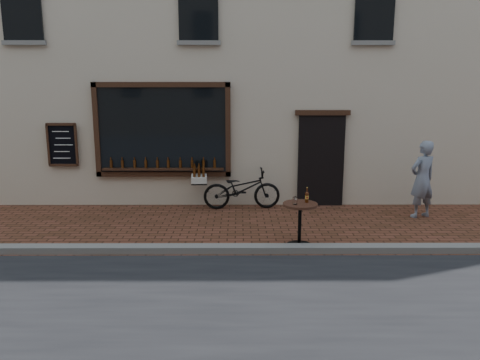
{
  "coord_description": "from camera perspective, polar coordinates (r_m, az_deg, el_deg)",
  "views": [
    {
      "loc": [
        -0.1,
        -7.68,
        2.94
      ],
      "look_at": [
        -0.06,
        1.2,
        1.1
      ],
      "focal_mm": 35.0,
      "sensor_mm": 36.0,
      "label": 1
    }
  ],
  "objects": [
    {
      "name": "ground",
      "position": [
        8.22,
        0.48,
        -9.24
      ],
      "size": [
        90.0,
        90.0,
        0.0
      ],
      "primitive_type": "plane",
      "color": "#4D2A19",
      "rests_on": "ground"
    },
    {
      "name": "kerb",
      "position": [
        8.39,
        0.47,
        -8.37
      ],
      "size": [
        90.0,
        0.25,
        0.12
      ],
      "primitive_type": "cube",
      "color": "slate",
      "rests_on": "ground"
    },
    {
      "name": "cargo_bicycle",
      "position": [
        11.1,
        0.03,
        -1.05
      ],
      "size": [
        2.13,
        0.76,
        1.02
      ],
      "rotation": [
        0.0,
        0.0,
        1.64
      ],
      "color": "black",
      "rests_on": "ground"
    },
    {
      "name": "pedestrian",
      "position": [
        11.08,
        21.34,
        0.09
      ],
      "size": [
        0.74,
        0.62,
        1.72
      ],
      "primitive_type": "imported",
      "rotation": [
        0.0,
        0.0,
        3.53
      ],
      "color": "slate",
      "rests_on": "ground"
    },
    {
      "name": "shop_building",
      "position": [
        14.32,
        0.19,
        19.98
      ],
      "size": [
        28.0,
        6.2,
        10.0
      ],
      "color": "#C5B39B",
      "rests_on": "ground"
    },
    {
      "name": "bistro_table",
      "position": [
        8.59,
        7.33,
        -4.33
      ],
      "size": [
        0.63,
        0.63,
        1.09
      ],
      "color": "black",
      "rests_on": "ground"
    }
  ]
}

